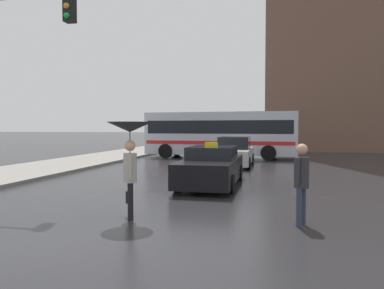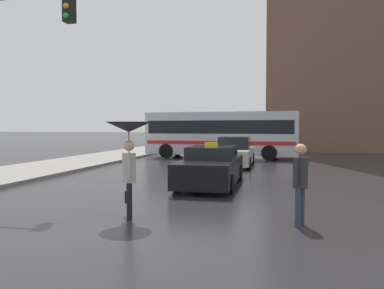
% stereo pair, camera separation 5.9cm
% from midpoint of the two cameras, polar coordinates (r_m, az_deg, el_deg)
% --- Properties ---
extents(ground_plane, '(300.00, 300.00, 0.00)m').
position_cam_midpoint_polar(ground_plane, '(6.87, -19.31, -14.91)').
color(ground_plane, '#262628').
extents(taxi, '(1.91, 4.80, 1.53)m').
position_cam_midpoint_polar(taxi, '(13.28, 3.10, -3.44)').
color(taxi, black).
rests_on(taxi, ground_plane).
extents(sedan_red, '(1.91, 4.69, 1.54)m').
position_cam_midpoint_polar(sedan_red, '(20.14, 6.61, -1.27)').
color(sedan_red, '#B7B2AD').
rests_on(sedan_red, ground_plane).
extents(city_bus, '(10.16, 3.15, 3.06)m').
position_cam_midpoint_polar(city_bus, '(25.23, 4.57, 1.81)').
color(city_bus, '#B2B7C1').
rests_on(city_bus, ground_plane).
extents(pedestrian_with_umbrella, '(1.02, 1.02, 2.18)m').
position_cam_midpoint_polar(pedestrian_with_umbrella, '(8.43, -9.40, 0.45)').
color(pedestrian_with_umbrella, black).
rests_on(pedestrian_with_umbrella, ground_plane).
extents(pedestrian_man, '(0.41, 0.44, 1.72)m').
position_cam_midpoint_polar(pedestrian_man, '(8.10, 16.37, -4.84)').
color(pedestrian_man, '#2D3347').
rests_on(pedestrian_man, ground_plane).
extents(traffic_light, '(3.91, 0.38, 6.03)m').
position_cam_midpoint_polar(traffic_light, '(12.37, -27.02, 12.32)').
color(traffic_light, black).
rests_on(traffic_light, ground_plane).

